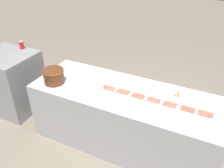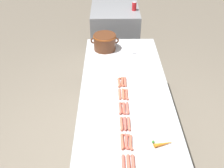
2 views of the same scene
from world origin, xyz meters
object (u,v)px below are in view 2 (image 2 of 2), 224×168
Objects in this scene: hot_dog_4 at (120,108)px; soda_can at (134,6)px; carrot at (164,144)px; hot_dog_18 at (127,108)px; hot_dog_2 at (122,141)px; bean_pot at (105,41)px; hot_dog_15 at (133,164)px; hot_dog_6 at (119,82)px; hot_dog_12 at (123,94)px; hot_dog_20 at (125,82)px; hot_dog_8 at (129,164)px; hot_dog_16 at (131,142)px; back_cabinet at (115,37)px; hot_dog_17 at (129,124)px; hot_dog_19 at (127,94)px; hot_dog_9 at (126,141)px; hot_dog_10 at (125,124)px; serving_spoon at (134,51)px; hot_dog_1 at (123,164)px; hot_dog_13 at (122,82)px; hot_dog_3 at (121,124)px; hot_dog_5 at (120,94)px; hot_dog_11 at (124,108)px.

hot_dog_4 is 1.29× the size of soda_can.
hot_dog_18 is at bearing 121.37° from carrot.
bean_pot is (-0.15, 1.50, 0.10)m from hot_dog_2.
hot_dog_15 is 1.29× the size of soda_can.
hot_dog_12 is (0.03, -0.19, 0.00)m from hot_dog_6.
hot_dog_2 is 0.59m from hot_dog_12.
hot_dog_20 is at bearing -73.37° from bean_pot.
hot_dog_8 is 2.66m from soda_can.
back_cabinet is at bearing 91.44° from hot_dog_16.
back_cabinet is 5.99× the size of hot_dog_17.
hot_dog_19 is (0.07, 0.58, 0.00)m from hot_dog_2.
hot_dog_19 is 1.00× the size of hot_dog_20.
hot_dog_9 is at bearing -89.26° from back_cabinet.
hot_dog_17 is at bearing 71.68° from hot_dog_2.
hot_dog_8 is 0.90× the size of carrot.
hot_dog_4 is at bearing 99.59° from hot_dog_10.
carrot is (0.31, -0.03, 0.00)m from hot_dog_2.
hot_dog_10 and hot_dog_19 have the same top height.
hot_dog_15 reaches higher than serving_spoon.
hot_dog_2 is 0.21m from hot_dog_8.
hot_dog_1 is 0.21m from hot_dog_16.
hot_dog_17 is 0.60× the size of serving_spoon.
hot_dog_2 is at bearing -92.60° from hot_dog_13.
hot_dog_3 and hot_dog_10 have the same top height.
hot_dog_2 is 1.00× the size of hot_dog_5.
hot_dog_3 is 1.00× the size of hot_dog_12.
hot_dog_19 is (0.04, 0.20, 0.00)m from hot_dog_11.
carrot is (0.25, -0.02, 0.00)m from hot_dog_16.
hot_dog_3 is at bearing -89.90° from hot_dog_5.
hot_dog_13 is at bearing 89.71° from hot_dog_9.
hot_dog_12 and hot_dog_18 have the same top height.
hot_dog_19 is at bearing -14.03° from hot_dog_12.
hot_dog_13 and hot_dog_17 have the same top height.
hot_dog_4 is 0.52m from carrot.
hot_dog_17 is 1.29× the size of soda_can.
back_cabinet is 1.97m from hot_dog_12.
hot_dog_4 is 0.21m from hot_dog_12.
hot_dog_4 is 0.59m from hot_dog_8.
hot_dog_16 is at bearing -15.79° from hot_dog_9.
hot_dog_6 is at bearing 91.91° from hot_dog_8.
hot_dog_11 and hot_dog_20 have the same top height.
hot_dog_2 and hot_dog_10 have the same top height.
hot_dog_2 is at bearing -99.32° from hot_dog_18.
carrot is at bearing 32.23° from hot_dog_8.
hot_dog_16 is 1.52m from bean_pot.
hot_dog_8 is 0.40m from hot_dog_10.
hot_dog_19 is at bearing 112.15° from carrot.
bean_pot is (-0.18, 1.30, 0.10)m from hot_dog_10.
hot_dog_6 and hot_dog_10 have the same top height.
hot_dog_20 is at bearing 1.43° from hot_dog_13.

